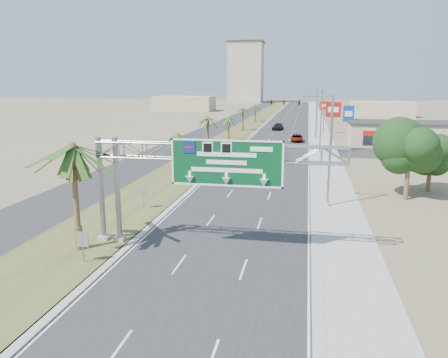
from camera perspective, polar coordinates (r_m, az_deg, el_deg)
ground at (r=21.04m, az=-6.07°, el=-18.91°), size 600.00×600.00×0.00m
road at (r=127.76m, az=8.36°, el=7.29°), size 12.00×300.00×0.02m
sidewalk_right at (r=127.68m, az=12.20°, el=7.16°), size 4.00×300.00×0.10m
median_grass at (r=128.57m, az=3.86°, el=7.44°), size 7.00×300.00×0.12m
opposing_road at (r=129.60m, az=0.76°, el=7.49°), size 8.00×300.00×0.02m
sign_gantry at (r=28.28m, az=-2.63°, el=2.47°), size 16.75×1.24×7.50m
palm_near at (r=29.38m, az=-19.22°, el=3.89°), size 5.70×5.70×8.35m
palm_row_b at (r=51.74m, az=-6.10°, el=5.59°), size 3.99×3.99×5.95m
palm_row_c at (r=67.07m, az=-2.14°, el=7.83°), size 3.99×3.99×6.75m
palm_row_d at (r=84.75m, az=0.60°, el=7.92°), size 3.99×3.99×5.45m
palm_row_e at (r=103.43m, az=2.48°, el=9.08°), size 3.99×3.99×6.15m
palm_row_f at (r=128.20m, az=4.12°, el=9.51°), size 3.99×3.99×5.75m
streetlight_near at (r=39.71m, az=13.37°, el=3.00°), size 3.27×0.44×10.00m
streetlight_mid at (r=69.48m, az=12.36°, el=6.91°), size 3.27×0.44×10.00m
streetlight_far at (r=105.38m, az=11.90°, el=8.67°), size 3.27×0.44×10.00m
signal_mast at (r=89.36m, az=10.69°, el=8.22°), size 10.28×0.71×8.00m
store_building at (r=85.28m, az=22.01°, el=5.43°), size 18.00×10.00×4.00m
oak_near at (r=44.69m, az=23.07°, el=3.14°), size 4.50×4.50×6.80m
oak_far at (r=49.34m, az=25.45°, el=2.87°), size 3.50×3.50×5.60m
median_signback_a at (r=28.30m, az=-17.97°, el=-7.79°), size 0.75×0.08×2.08m
median_signback_b at (r=38.99m, az=-10.49°, el=-1.91°), size 0.75×0.08×2.08m
tower_distant at (r=269.87m, az=2.86°, el=13.69°), size 20.00×16.00×35.00m
building_distant_left at (r=184.38m, az=-5.20°, el=9.80°), size 24.00×14.00×6.00m
building_distant_right at (r=159.31m, az=19.85°, el=8.56°), size 20.00×12.00×5.00m
car_left_lane at (r=53.71m, az=2.64°, el=1.48°), size 1.91×4.74×1.62m
car_mid_lane at (r=69.62m, az=6.54°, el=3.87°), size 2.08×4.82×1.54m
car_right_lane at (r=85.60m, az=9.50°, el=5.28°), size 2.32×4.87×1.34m
car_far at (r=106.95m, az=7.04°, el=6.77°), size 2.76×5.44×1.51m
pole_sign_red_near at (r=73.29m, az=14.07°, el=8.46°), size 2.41×0.41×8.26m
pole_sign_blue at (r=86.16m, az=15.95°, el=8.04°), size 2.02×0.54×7.12m
pole_sign_red_far at (r=99.69m, az=12.97°, el=9.06°), size 2.22×0.71×7.38m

